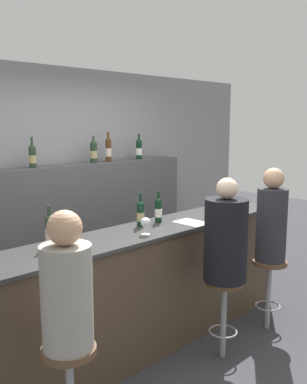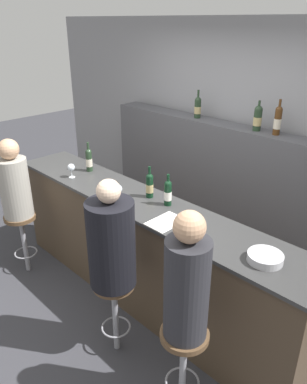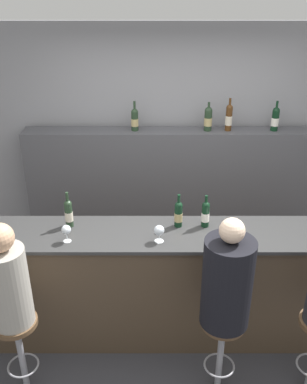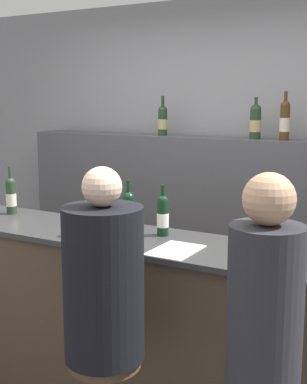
{
  "view_description": "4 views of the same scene",
  "coord_description": "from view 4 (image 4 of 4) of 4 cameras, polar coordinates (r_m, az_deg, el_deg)",
  "views": [
    {
      "loc": [
        -2.53,
        -2.35,
        2.01
      ],
      "look_at": [
        -0.02,
        0.19,
        1.42
      ],
      "focal_mm": 40.0,
      "sensor_mm": 36.0,
      "label": 1
    },
    {
      "loc": [
        2.2,
        -1.77,
        2.56
      ],
      "look_at": [
        0.16,
        0.25,
        1.23
      ],
      "focal_mm": 35.0,
      "sensor_mm": 36.0,
      "label": 2
    },
    {
      "loc": [
        -0.21,
        -2.74,
        2.96
      ],
      "look_at": [
        -0.22,
        0.2,
        1.49
      ],
      "focal_mm": 40.0,
      "sensor_mm": 36.0,
      "label": 3
    },
    {
      "loc": [
        1.61,
        -2.18,
        1.85
      ],
      "look_at": [
        0.22,
        0.26,
        1.35
      ],
      "focal_mm": 50.0,
      "sensor_mm": 36.0,
      "label": 4
    }
  ],
  "objects": [
    {
      "name": "wine_bottle_backbar_0",
      "position": [
        4.2,
        0.99,
        7.67
      ],
      "size": [
        0.07,
        0.07,
        0.31
      ],
      "color": "#233823",
      "rests_on": "back_bar_cabinet"
    },
    {
      "name": "tasting_menu",
      "position": [
        2.71,
        2.36,
        -6.22
      ],
      "size": [
        0.21,
        0.3,
        0.0
      ],
      "color": "white",
      "rests_on": "bar_counter"
    },
    {
      "name": "wall_back",
      "position": [
        4.26,
        7.24,
        2.59
      ],
      "size": [
        6.4,
        0.05,
        2.6
      ],
      "color": "gray",
      "rests_on": "ground_plane"
    },
    {
      "name": "wine_glass_1",
      "position": [
        2.99,
        -7.78,
        -2.84
      ],
      "size": [
        0.08,
        0.08,
        0.14
      ],
      "color": "silver",
      "rests_on": "bar_counter"
    },
    {
      "name": "wine_bottle_counter_0",
      "position": [
        3.64,
        -14.96,
        -0.31
      ],
      "size": [
        0.07,
        0.07,
        0.32
      ],
      "color": "#233823",
      "rests_on": "bar_counter"
    },
    {
      "name": "bar_counter",
      "position": [
        3.2,
        -3.56,
        -14.03
      ],
      "size": [
        3.36,
        0.56,
        1.09
      ],
      "color": "#473828",
      "rests_on": "ground_plane"
    },
    {
      "name": "back_bar_cabinet",
      "position": [
        4.16,
        5.89,
        -4.91
      ],
      "size": [
        3.15,
        0.28,
        1.55
      ],
      "color": "#4C4C51",
      "rests_on": "ground_plane"
    },
    {
      "name": "guest_seated_middle",
      "position": [
        2.39,
        -5.36,
        -9.17
      ],
      "size": [
        0.36,
        0.36,
        0.87
      ],
      "color": "black",
      "rests_on": "bar_stool_middle"
    },
    {
      "name": "wine_bottle_backbar_1",
      "position": [
        3.9,
        10.81,
        7.41
      ],
      "size": [
        0.08,
        0.08,
        0.3
      ],
      "color": "#233823",
      "rests_on": "back_bar_cabinet"
    },
    {
      "name": "wine_bottle_counter_1",
      "position": [
        3.08,
        -2.68,
        -1.99
      ],
      "size": [
        0.07,
        0.07,
        0.29
      ],
      "color": "black",
      "rests_on": "bar_counter"
    },
    {
      "name": "wine_bottle_backbar_2",
      "position": [
        3.84,
        13.83,
        7.47
      ],
      "size": [
        0.07,
        0.07,
        0.34
      ],
      "color": "#4C2D14",
      "rests_on": "back_bar_cabinet"
    },
    {
      "name": "wine_bottle_counter_2",
      "position": [
        2.97,
        1.0,
        -2.44
      ],
      "size": [
        0.07,
        0.07,
        0.29
      ],
      "color": "black",
      "rests_on": "bar_counter"
    },
    {
      "name": "guest_seated_right",
      "position": [
        2.07,
        11.82,
        -11.55
      ],
      "size": [
        0.29,
        0.29,
        0.89
      ],
      "color": "#28282D",
      "rests_on": "bar_stool_right"
    }
  ]
}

